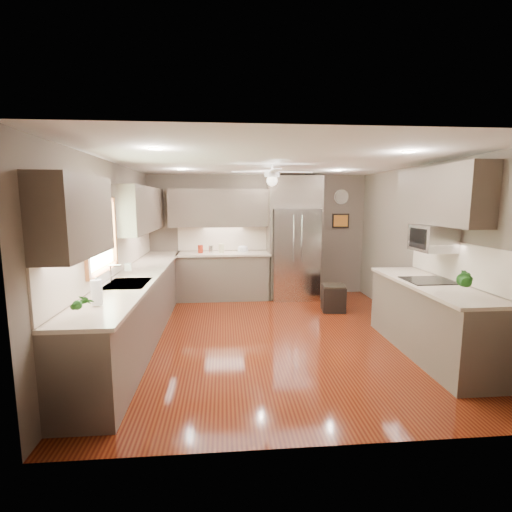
{
  "coord_description": "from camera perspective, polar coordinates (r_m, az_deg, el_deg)",
  "views": [
    {
      "loc": [
        -0.71,
        -5.18,
        1.96
      ],
      "look_at": [
        -0.21,
        0.6,
        1.1
      ],
      "focal_mm": 26.0,
      "sensor_mm": 36.0,
      "label": 1
    }
  ],
  "objects": [
    {
      "name": "floor",
      "position": [
        5.58,
        2.73,
        -12.15
      ],
      "size": [
        5.0,
        5.0,
        0.0
      ],
      "primitive_type": "plane",
      "color": "#451209",
      "rests_on": "ground"
    },
    {
      "name": "ceiling",
      "position": [
        5.25,
        2.93,
        14.3
      ],
      "size": [
        5.0,
        5.0,
        0.0
      ],
      "primitive_type": "plane",
      "rotation": [
        3.14,
        0.0,
        0.0
      ],
      "color": "white",
      "rests_on": "ground"
    },
    {
      "name": "wall_back",
      "position": [
        7.74,
        0.32,
        3.17
      ],
      "size": [
        4.5,
        0.0,
        4.5
      ],
      "primitive_type": "plane",
      "rotation": [
        1.57,
        0.0,
        0.0
      ],
      "color": "#64584C",
      "rests_on": "ground"
    },
    {
      "name": "wall_front",
      "position": [
        2.86,
        9.66,
        -6.12
      ],
      "size": [
        4.5,
        0.0,
        4.5
      ],
      "primitive_type": "plane",
      "rotation": [
        -1.57,
        0.0,
        0.0
      ],
      "color": "#64584C",
      "rests_on": "ground"
    },
    {
      "name": "wall_left",
      "position": [
        5.45,
        -21.33,
        0.35
      ],
      "size": [
        0.0,
        5.0,
        5.0
      ],
      "primitive_type": "plane",
      "rotation": [
        1.57,
        0.0,
        1.57
      ],
      "color": "#64584C",
      "rests_on": "ground"
    },
    {
      "name": "wall_right",
      "position": [
        6.01,
        24.61,
        0.86
      ],
      "size": [
        0.0,
        5.0,
        5.0
      ],
      "primitive_type": "plane",
      "rotation": [
        1.57,
        0.0,
        -1.57
      ],
      "color": "#64584C",
      "rests_on": "ground"
    },
    {
      "name": "canister_a",
      "position": [
        7.43,
        -8.54,
        1.07
      ],
      "size": [
        0.1,
        0.1,
        0.16
      ],
      "primitive_type": "cylinder",
      "rotation": [
        0.0,
        0.0,
        0.01
      ],
      "color": "maroon",
      "rests_on": "back_run"
    },
    {
      "name": "canister_b",
      "position": [
        7.48,
        -6.95,
        1.07
      ],
      "size": [
        0.12,
        0.12,
        0.14
      ],
      "primitive_type": "cylinder",
      "rotation": [
        0.0,
        0.0,
        -0.39
      ],
      "color": "silver",
      "rests_on": "back_run"
    },
    {
      "name": "canister_c",
      "position": [
        7.42,
        -5.33,
        1.2
      ],
      "size": [
        0.13,
        0.13,
        0.18
      ],
      "primitive_type": "cylinder",
      "rotation": [
        0.0,
        0.0,
        -0.21
      ],
      "color": "beige",
      "rests_on": "back_run"
    },
    {
      "name": "soap_bottle",
      "position": [
        5.53,
        -19.05,
        -1.58
      ],
      "size": [
        0.12,
        0.12,
        0.21
      ],
      "primitive_type": "imported",
      "rotation": [
        0.0,
        0.0,
        0.25
      ],
      "color": "white",
      "rests_on": "left_run"
    },
    {
      "name": "potted_plant_left",
      "position": [
        3.63,
        -25.18,
        -6.54
      ],
      "size": [
        0.16,
        0.12,
        0.27
      ],
      "primitive_type": "imported",
      "rotation": [
        0.0,
        0.0,
        -0.19
      ],
      "color": "#1C5117",
      "rests_on": "left_run"
    },
    {
      "name": "potted_plant_right",
      "position": [
        4.65,
        29.64,
        -3.16
      ],
      "size": [
        0.24,
        0.22,
        0.36
      ],
      "primitive_type": "imported",
      "rotation": [
        0.0,
        0.0,
        -0.43
      ],
      "color": "#1C5117",
      "rests_on": "right_run"
    },
    {
      "name": "bowl",
      "position": [
        7.47,
        -2.02,
        0.78
      ],
      "size": [
        0.24,
        0.24,
        0.05
      ],
      "primitive_type": "imported",
      "rotation": [
        0.0,
        0.0,
        -0.14
      ],
      "color": "beige",
      "rests_on": "back_run"
    },
    {
      "name": "left_run",
      "position": [
        5.67,
        -17.59,
        -7.08
      ],
      "size": [
        0.65,
        4.7,
        1.45
      ],
      "color": "brown",
      "rests_on": "ground"
    },
    {
      "name": "back_run",
      "position": [
        7.53,
        -4.99,
        -2.91
      ],
      "size": [
        1.85,
        0.65,
        1.45
      ],
      "color": "brown",
      "rests_on": "ground"
    },
    {
      "name": "uppers",
      "position": [
        5.89,
        -5.3,
        7.53
      ],
      "size": [
        4.5,
        4.7,
        0.95
      ],
      "color": "brown",
      "rests_on": "wall_left"
    },
    {
      "name": "window",
      "position": [
        4.93,
        -22.8,
        2.98
      ],
      "size": [
        0.05,
        1.12,
        0.92
      ],
      "color": "#BFF2B2",
      "rests_on": "wall_left"
    },
    {
      "name": "sink",
      "position": [
        4.95,
        -19.18,
        -4.35
      ],
      "size": [
        0.5,
        0.7,
        0.32
      ],
      "color": "silver",
      "rests_on": "left_run"
    },
    {
      "name": "refrigerator",
      "position": [
        7.51,
        5.89,
        2.49
      ],
      "size": [
        1.06,
        0.75,
        2.45
      ],
      "color": "silver",
      "rests_on": "ground"
    },
    {
      "name": "right_run",
      "position": [
        5.32,
        25.32,
        -8.51
      ],
      "size": [
        0.7,
        2.2,
        1.45
      ],
      "color": "brown",
      "rests_on": "ground"
    },
    {
      "name": "microwave",
      "position": [
        5.4,
        25.55,
        2.49
      ],
      "size": [
        0.43,
        0.55,
        0.34
      ],
      "color": "silver",
      "rests_on": "wall_right"
    },
    {
      "name": "ceiling_fan",
      "position": [
        5.54,
        2.48,
        12.27
      ],
      "size": [
        1.18,
        1.18,
        0.32
      ],
      "color": "white",
      "rests_on": "ceiling"
    },
    {
      "name": "recessed_lights",
      "position": [
        5.64,
        1.94,
        13.85
      ],
      "size": [
        2.84,
        3.14,
        0.01
      ],
      "color": "white",
      "rests_on": "ceiling"
    },
    {
      "name": "wall_clock",
      "position": [
        8.05,
        12.99,
        8.86
      ],
      "size": [
        0.3,
        0.03,
        0.3
      ],
      "color": "white",
      "rests_on": "wall_back"
    },
    {
      "name": "framed_print",
      "position": [
        8.05,
        12.89,
        5.3
      ],
      "size": [
        0.36,
        0.03,
        0.3
      ],
      "color": "black",
      "rests_on": "wall_back"
    },
    {
      "name": "stool",
      "position": [
        6.85,
        11.8,
        -6.32
      ],
      "size": [
        0.45,
        0.45,
        0.47
      ],
      "color": "black",
      "rests_on": "ground"
    },
    {
      "name": "paper_towel",
      "position": [
        3.96,
        -23.31,
        -5.14
      ],
      "size": [
        0.11,
        0.11,
        0.27
      ],
      "color": "white",
      "rests_on": "left_run"
    }
  ]
}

